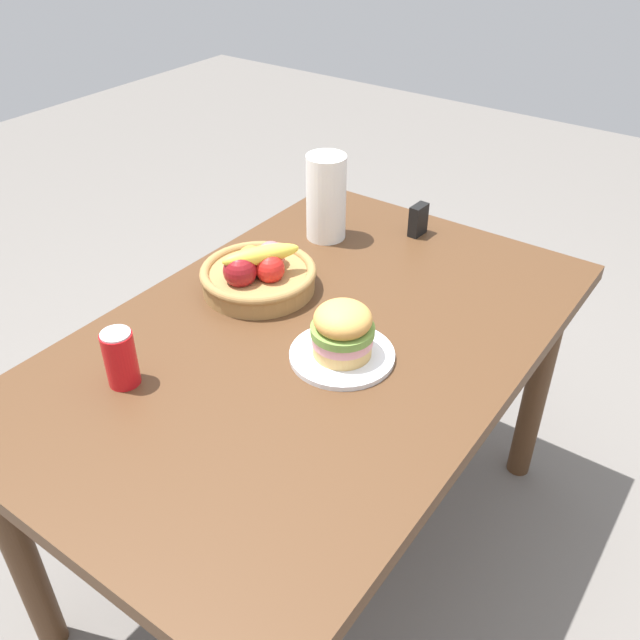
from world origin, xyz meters
name	(u,v)px	position (x,y,z in m)	size (l,w,h in m)	color
ground_plane	(314,543)	(0.00, 0.00, 0.00)	(8.00, 8.00, 0.00)	slate
dining_table	(312,369)	(0.00, 0.00, 0.65)	(1.40, 0.90, 0.75)	#4C301C
plate	(342,355)	(-0.03, -0.10, 0.76)	(0.23, 0.23, 0.01)	white
sandwich	(343,330)	(-0.03, -0.10, 0.82)	(0.14, 0.14, 0.12)	#DBAD60
soda_can	(120,358)	(-0.36, 0.22, 0.81)	(0.07, 0.07, 0.13)	red
fruit_basket	(258,274)	(0.08, 0.22, 0.80)	(0.29, 0.29, 0.14)	#9E7542
paper_towel_roll	(326,198)	(0.41, 0.25, 0.87)	(0.11, 0.11, 0.24)	white
napkin_holder	(418,220)	(0.57, 0.04, 0.80)	(0.06, 0.03, 0.09)	black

